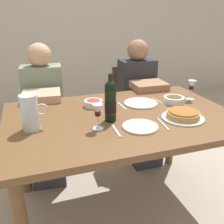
% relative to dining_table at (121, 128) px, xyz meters
% --- Properties ---
extents(ground_plane, '(8.00, 8.00, 0.00)m').
position_rel_dining_table_xyz_m(ground_plane, '(0.00, 0.00, -0.67)').
color(ground_plane, '#B2A893').
extents(back_wall, '(8.00, 0.10, 2.80)m').
position_rel_dining_table_xyz_m(back_wall, '(0.00, 2.54, 0.73)').
color(back_wall, beige).
rests_on(back_wall, ground).
extents(dining_table, '(1.50, 1.00, 0.76)m').
position_rel_dining_table_xyz_m(dining_table, '(0.00, 0.00, 0.00)').
color(dining_table, brown).
rests_on(dining_table, ground).
extents(wine_bottle, '(0.07, 0.07, 0.30)m').
position_rel_dining_table_xyz_m(wine_bottle, '(-0.10, -0.06, 0.22)').
color(wine_bottle, black).
rests_on(wine_bottle, dining_table).
extents(water_pitcher, '(0.15, 0.10, 0.21)m').
position_rel_dining_table_xyz_m(water_pitcher, '(-0.57, -0.04, 0.18)').
color(water_pitcher, silver).
rests_on(water_pitcher, dining_table).
extents(baked_tart, '(0.27, 0.27, 0.06)m').
position_rel_dining_table_xyz_m(baked_tart, '(0.35, -0.18, 0.12)').
color(baked_tart, silver).
rests_on(baked_tart, dining_table).
extents(salad_bowl, '(0.13, 0.13, 0.05)m').
position_rel_dining_table_xyz_m(salad_bowl, '(-0.13, 0.22, 0.12)').
color(salad_bowl, white).
rests_on(salad_bowl, dining_table).
extents(olive_bowl, '(0.15, 0.15, 0.06)m').
position_rel_dining_table_xyz_m(olive_bowl, '(0.46, 0.10, 0.12)').
color(olive_bowl, silver).
rests_on(olive_bowl, dining_table).
extents(wine_glass_left_diner, '(0.06, 0.06, 0.15)m').
position_rel_dining_table_xyz_m(wine_glass_left_diner, '(-0.20, -0.15, 0.20)').
color(wine_glass_left_diner, silver).
rests_on(wine_glass_left_diner, dining_table).
extents(wine_glass_right_diner, '(0.06, 0.06, 0.15)m').
position_rel_dining_table_xyz_m(wine_glass_right_diner, '(0.62, 0.13, 0.20)').
color(wine_glass_right_diner, silver).
rests_on(wine_glass_right_diner, dining_table).
extents(dinner_plate_left_setting, '(0.25, 0.25, 0.01)m').
position_rel_dining_table_xyz_m(dinner_plate_left_setting, '(0.21, 0.16, 0.10)').
color(dinner_plate_left_setting, silver).
rests_on(dinner_plate_left_setting, dining_table).
extents(dinner_plate_right_setting, '(0.21, 0.21, 0.01)m').
position_rel_dining_table_xyz_m(dinner_plate_right_setting, '(0.04, -0.22, 0.10)').
color(dinner_plate_right_setting, silver).
rests_on(dinner_plate_right_setting, dining_table).
extents(fork_left_setting, '(0.02, 0.16, 0.00)m').
position_rel_dining_table_xyz_m(fork_left_setting, '(0.06, 0.16, 0.09)').
color(fork_left_setting, silver).
rests_on(fork_left_setting, dining_table).
extents(knife_left_setting, '(0.02, 0.18, 0.00)m').
position_rel_dining_table_xyz_m(knife_left_setting, '(0.36, 0.16, 0.09)').
color(knife_left_setting, silver).
rests_on(knife_left_setting, dining_table).
extents(knife_right_setting, '(0.03, 0.18, 0.00)m').
position_rel_dining_table_xyz_m(knife_right_setting, '(0.19, -0.22, 0.09)').
color(knife_right_setting, silver).
rests_on(knife_right_setting, dining_table).
extents(spoon_right_setting, '(0.02, 0.16, 0.00)m').
position_rel_dining_table_xyz_m(spoon_right_setting, '(-0.11, -0.22, 0.09)').
color(spoon_right_setting, silver).
rests_on(spoon_right_setting, dining_table).
extents(chair_left, '(0.44, 0.44, 0.87)m').
position_rel_dining_table_xyz_m(chair_left, '(-0.44, 0.89, -0.17)').
color(chair_left, brown).
rests_on(chair_left, ground).
extents(diner_left, '(0.37, 0.53, 1.16)m').
position_rel_dining_table_xyz_m(diner_left, '(-0.46, 0.66, -0.05)').
color(diner_left, gray).
rests_on(diner_left, ground).
extents(chair_right, '(0.41, 0.41, 0.87)m').
position_rel_dining_table_xyz_m(chair_right, '(0.45, 0.90, -0.17)').
color(chair_right, brown).
rests_on(chair_right, ground).
extents(diner_right, '(0.34, 0.51, 1.16)m').
position_rel_dining_table_xyz_m(diner_right, '(0.45, 0.66, -0.05)').
color(diner_right, '#2D2D33').
rests_on(diner_right, ground).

